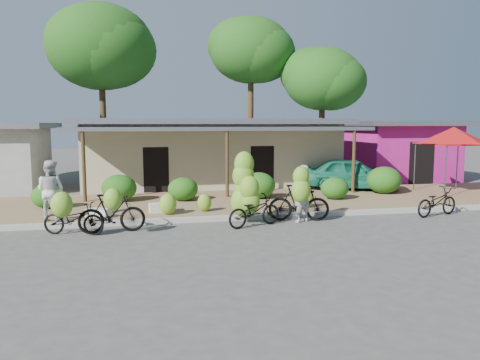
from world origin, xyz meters
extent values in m
plane|color=#494644|center=(0.00, 0.00, 0.00)|extent=(100.00, 100.00, 0.00)
cube|color=#926D4E|center=(0.00, 5.00, 0.06)|extent=(60.00, 6.00, 0.12)
cube|color=#A8A399|center=(0.00, 2.00, 0.07)|extent=(60.00, 0.25, 0.15)
cube|color=#BBAC8D|center=(0.00, 11.00, 1.55)|extent=(12.00, 6.00, 3.10)
cube|color=slate|center=(0.00, 11.00, 3.23)|extent=(13.00, 7.00, 0.25)
cube|color=black|center=(0.00, 8.05, 1.10)|extent=(1.40, 0.12, 2.20)
cube|color=slate|center=(0.00, 7.00, 2.90)|extent=(13.00, 2.00, 0.15)
cylinder|color=#49381D|center=(-5.60, 6.10, 1.43)|extent=(0.14, 0.14, 2.85)
cylinder|color=#49381D|center=(0.00, 6.10, 1.43)|extent=(0.14, 0.14, 2.85)
cylinder|color=#49381D|center=(5.60, 6.10, 1.43)|extent=(0.14, 0.14, 2.85)
cube|color=#BD1D7F|center=(10.50, 11.00, 1.50)|extent=(5.00, 5.00, 3.00)
cube|color=slate|center=(10.50, 11.00, 3.12)|extent=(6.00, 6.00, 0.25)
cube|color=black|center=(10.50, 8.55, 1.10)|extent=(1.40, 0.12, 2.20)
cylinder|color=#49381D|center=(-5.50, 16.00, 3.97)|extent=(0.36, 0.36, 7.93)
ellipsoid|color=#1B4C13|center=(-5.50, 16.00, 7.49)|extent=(6.13, 6.13, 4.91)
ellipsoid|color=#1B4C13|center=(-6.00, 16.30, 7.79)|extent=(5.21, 5.21, 4.17)
cylinder|color=#49381D|center=(3.50, 16.50, 4.06)|extent=(0.36, 0.36, 8.12)
ellipsoid|color=#1B4C13|center=(3.50, 16.50, 7.67)|extent=(5.13, 5.13, 4.11)
ellipsoid|color=#1B4C13|center=(3.00, 16.80, 7.97)|extent=(4.36, 4.36, 3.49)
cylinder|color=#49381D|center=(7.50, 14.50, 3.07)|extent=(0.36, 0.36, 6.15)
ellipsoid|color=#1B4C13|center=(7.50, 14.50, 5.81)|extent=(4.74, 4.74, 3.79)
ellipsoid|color=#1B4C13|center=(7.00, 14.80, 6.11)|extent=(4.03, 4.03, 3.23)
ellipsoid|color=#1A5212|center=(-6.74, 4.87, 0.55)|extent=(1.11, 1.00, 0.87)
ellipsoid|color=#1A5212|center=(-4.30, 5.88, 0.64)|extent=(1.33, 1.20, 1.04)
ellipsoid|color=#1A5212|center=(-1.87, 5.50, 0.58)|extent=(1.18, 1.06, 0.92)
ellipsoid|color=#1A5212|center=(1.16, 5.43, 0.65)|extent=(1.35, 1.21, 1.05)
ellipsoid|color=#1A5212|center=(4.07, 4.58, 0.56)|extent=(1.12, 1.01, 0.88)
ellipsoid|color=#1A5212|center=(6.78, 5.57, 0.70)|extent=(1.49, 1.34, 1.16)
cylinder|color=#59595E|center=(8.70, 4.11, 1.17)|extent=(0.05, 0.05, 2.10)
cylinder|color=#59595E|center=(8.70, 6.31, 1.17)|extent=(0.05, 0.05, 2.10)
cylinder|color=#59595E|center=(10.90, 6.31, 1.17)|extent=(0.05, 0.05, 2.10)
cube|color=#AB1212|center=(9.80, 5.21, 2.25)|extent=(2.40, 2.40, 0.06)
cone|color=#AB1212|center=(9.80, 5.21, 2.63)|extent=(3.50, 3.50, 0.70)
imported|color=black|center=(-5.37, 0.99, 0.46)|extent=(1.87, 1.13, 0.93)
ellipsoid|color=#6DA328|center=(-5.58, 0.37, 0.98)|extent=(0.56, 0.48, 0.71)
imported|color=black|center=(-4.33, 1.01, 0.57)|extent=(1.93, 0.73, 1.13)
ellipsoid|color=#6DA328|center=(-4.26, 0.36, 1.08)|extent=(0.49, 0.42, 0.62)
imported|color=black|center=(-0.15, 0.93, 0.48)|extent=(1.95, 1.27, 0.97)
ellipsoid|color=#6DA328|center=(-0.39, 1.42, 0.70)|extent=(0.75, 0.64, 0.94)
ellipsoid|color=#6DA328|center=(-0.30, 1.46, 1.10)|extent=(0.72, 0.61, 0.89)
ellipsoid|color=#6DA328|center=(-0.37, 1.43, 1.51)|extent=(0.68, 0.58, 0.85)
ellipsoid|color=#6DA328|center=(-0.35, 1.44, 1.88)|extent=(0.62, 0.53, 0.77)
ellipsoid|color=#6DA328|center=(-0.22, 1.12, 0.75)|extent=(0.58, 0.49, 0.73)
ellipsoid|color=#6DA328|center=(-0.26, 1.10, 1.16)|extent=(0.61, 0.52, 0.76)
imported|color=black|center=(1.46, 1.45, 0.59)|extent=(2.03, 1.02, 1.17)
ellipsoid|color=#6DA328|center=(1.30, 0.82, 1.08)|extent=(0.60, 0.51, 0.75)
ellipsoid|color=#6DA328|center=(1.32, 0.87, 1.50)|extent=(0.52, 0.44, 0.65)
imported|color=black|center=(6.29, 1.20, 0.49)|extent=(1.97, 1.17, 0.98)
ellipsoid|color=#6DA328|center=(-2.63, 2.78, 0.47)|extent=(0.57, 0.48, 0.71)
ellipsoid|color=#6DA328|center=(-1.37, 3.10, 0.42)|extent=(0.49, 0.41, 0.61)
ellipsoid|color=#6DA328|center=(2.29, 3.07, 0.47)|extent=(0.55, 0.47, 0.69)
cube|color=silver|center=(-2.81, 3.33, 0.27)|extent=(0.89, 0.49, 0.30)
cube|color=silver|center=(-4.86, 2.83, 0.26)|extent=(0.84, 0.68, 0.28)
imported|color=gray|center=(1.50, 1.28, 0.91)|extent=(0.79, 0.68, 1.83)
imported|color=silver|center=(-6.23, 2.60, 1.06)|extent=(1.14, 1.06, 1.89)
imported|color=#186D53|center=(5.97, 7.00, 0.84)|extent=(4.56, 3.25, 1.44)
camera|label=1|loc=(-3.55, -12.63, 3.12)|focal=35.00mm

